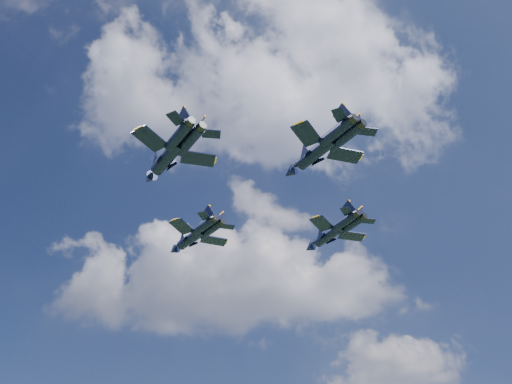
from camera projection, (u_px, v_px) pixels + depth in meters
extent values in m
cylinder|color=black|center=(192.00, 238.00, 104.87)|extent=(7.84, 7.54, 1.81)
cone|color=black|center=(174.00, 251.00, 108.41)|extent=(3.08, 3.04, 1.71)
ellipsoid|color=brown|center=(181.00, 243.00, 107.22)|extent=(2.77, 2.70, 0.83)
cube|color=black|center=(182.00, 226.00, 101.76)|extent=(4.13, 5.27, 0.18)
cube|color=black|center=(214.00, 241.00, 105.55)|extent=(5.31, 4.32, 0.18)
cube|color=black|center=(204.00, 216.00, 99.06)|extent=(2.10, 2.73, 0.14)
cube|color=black|center=(228.00, 227.00, 101.80)|extent=(2.78, 2.21, 0.14)
cube|color=black|center=(209.00, 214.00, 101.19)|extent=(2.64, 1.78, 3.03)
cube|color=black|center=(218.00, 219.00, 102.34)|extent=(1.79, 2.55, 3.03)
cylinder|color=black|center=(168.00, 157.00, 87.70)|extent=(8.08, 9.10, 2.03)
cone|color=black|center=(149.00, 179.00, 92.03)|extent=(3.36, 3.48, 1.92)
ellipsoid|color=brown|center=(157.00, 167.00, 90.54)|extent=(2.92, 3.19, 0.93)
cube|color=black|center=(150.00, 139.00, 84.39)|extent=(5.04, 5.97, 0.20)
cube|color=black|center=(198.00, 159.00, 88.02)|extent=(5.85, 4.39, 0.20)
cube|color=black|center=(176.00, 118.00, 80.93)|extent=(2.59, 3.15, 0.16)
cube|color=black|center=(211.00, 134.00, 83.56)|extent=(3.00, 2.22, 0.16)
cube|color=black|center=(184.00, 119.00, 83.24)|extent=(2.74, 2.16, 3.40)
cube|color=black|center=(199.00, 125.00, 84.35)|extent=(1.98, 3.05, 3.40)
cylinder|color=black|center=(330.00, 235.00, 103.78)|extent=(7.30, 8.00, 1.81)
cone|color=black|center=(309.00, 248.00, 107.57)|extent=(3.00, 3.09, 1.71)
ellipsoid|color=brown|center=(318.00, 240.00, 106.27)|extent=(2.63, 2.81, 0.82)
cube|color=black|center=(322.00, 223.00, 100.80)|extent=(4.42, 5.30, 0.18)
cube|color=black|center=(352.00, 236.00, 104.13)|extent=(5.22, 3.97, 0.18)
cube|color=black|center=(346.00, 211.00, 97.79)|extent=(2.27, 2.79, 0.14)
cube|color=black|center=(368.00, 221.00, 100.19)|extent=(2.69, 2.01, 0.14)
cube|color=black|center=(349.00, 209.00, 99.86)|extent=(2.47, 1.87, 3.02)
cube|color=black|center=(358.00, 214.00, 100.87)|extent=(1.77, 2.68, 3.02)
cylinder|color=black|center=(316.00, 152.00, 83.62)|extent=(7.87, 8.21, 1.90)
cone|color=black|center=(290.00, 173.00, 87.50)|extent=(3.18, 3.22, 1.79)
ellipsoid|color=brown|center=(301.00, 161.00, 86.18)|extent=(2.81, 2.90, 0.86)
cube|color=black|center=(306.00, 134.00, 80.45)|extent=(4.52, 5.55, 0.19)
cube|color=black|center=(345.00, 155.00, 84.12)|extent=(5.51, 4.31, 0.19)
cube|color=black|center=(339.00, 115.00, 77.41)|extent=(2.31, 2.90, 0.15)
cube|color=black|center=(368.00, 131.00, 80.06)|extent=(2.85, 2.19, 0.15)
cube|color=black|center=(343.00, 115.00, 79.60)|extent=(2.66, 1.88, 3.17)
cube|color=black|center=(354.00, 122.00, 80.72)|extent=(1.86, 2.76, 3.17)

